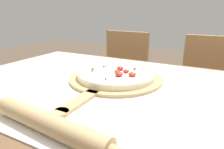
{
  "coord_description": "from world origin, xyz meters",
  "views": [
    {
      "loc": [
        0.36,
        -0.66,
        1.03
      ],
      "look_at": [
        -0.0,
        0.03,
        0.78
      ],
      "focal_mm": 32.0,
      "sensor_mm": 36.0,
      "label": 1
    }
  ],
  "objects": [
    {
      "name": "chair_right",
      "position": [
        0.34,
        0.79,
        0.5
      ],
      "size": [
        0.41,
        0.41,
        0.87
      ],
      "rotation": [
        0.0,
        0.0,
        -0.03
      ],
      "color": "#A37547",
      "rests_on": "ground_plane"
    },
    {
      "name": "dining_table",
      "position": [
        0.0,
        0.0,
        0.64
      ],
      "size": [
        1.37,
        0.91,
        0.75
      ],
      "color": "brown",
      "rests_on": "ground_plane"
    },
    {
      "name": "towel_cloth",
      "position": [
        0.0,
        0.0,
        0.75
      ],
      "size": [
        1.29,
        0.83,
        0.0
      ],
      "color": "silver",
      "rests_on": "dining_table"
    },
    {
      "name": "pizza",
      "position": [
        -0.0,
        0.06,
        0.78
      ],
      "size": [
        0.33,
        0.33,
        0.04
      ],
      "color": "beige",
      "rests_on": "pizza_peel"
    },
    {
      "name": "chair_left",
      "position": [
        -0.31,
        0.79,
        0.5
      ],
      "size": [
        0.42,
        0.42,
        0.87
      ],
      "rotation": [
        0.0,
        0.0,
        -0.05
      ],
      "color": "#A37547",
      "rests_on": "ground_plane"
    },
    {
      "name": "pizza_peel",
      "position": [
        -0.0,
        0.05,
        0.76
      ],
      "size": [
        0.39,
        0.57,
        0.01
      ],
      "color": "tan",
      "rests_on": "towel_cloth"
    },
    {
      "name": "rolling_pin",
      "position": [
        0.03,
        -0.36,
        0.78
      ],
      "size": [
        0.44,
        0.08,
        0.05
      ],
      "rotation": [
        0.0,
        0.0,
        -0.09
      ],
      "color": "tan",
      "rests_on": "towel_cloth"
    }
  ]
}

